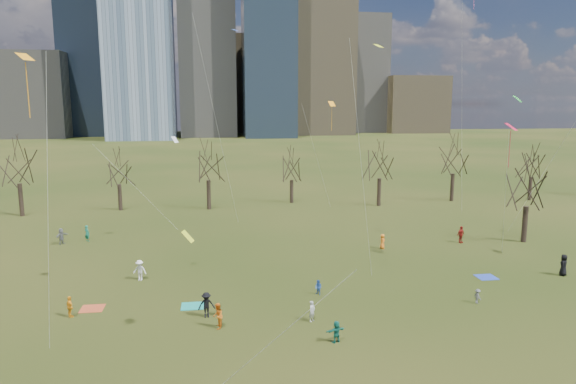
{
  "coord_description": "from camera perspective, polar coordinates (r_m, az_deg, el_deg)",
  "views": [
    {
      "loc": [
        -6.11,
        -30.37,
        14.36
      ],
      "look_at": [
        0.0,
        12.0,
        7.0
      ],
      "focal_mm": 32.0,
      "sensor_mm": 36.0,
      "label": 1
    }
  ],
  "objects": [
    {
      "name": "ground",
      "position": [
        34.14,
        2.98,
        -15.13
      ],
      "size": [
        500.0,
        500.0,
        0.0
      ],
      "primitive_type": "plane",
      "color": "black",
      "rests_on": "ground"
    },
    {
      "name": "downtown_skyline",
      "position": [
        242.3,
        -7.57,
        15.51
      ],
      "size": [
        212.5,
        78.0,
        118.0
      ],
      "color": "slate",
      "rests_on": "ground"
    },
    {
      "name": "bare_tree_row",
      "position": [
        68.36,
        -3.09,
        2.82
      ],
      "size": [
        113.04,
        29.8,
        9.5
      ],
      "color": "black",
      "rests_on": "ground"
    },
    {
      "name": "blanket_teal",
      "position": [
        38.41,
        -10.57,
        -12.35
      ],
      "size": [
        1.6,
        1.5,
        0.03
      ],
      "primitive_type": "cube",
      "color": "teal",
      "rests_on": "ground"
    },
    {
      "name": "blanket_navy",
      "position": [
        46.7,
        21.17,
        -8.81
      ],
      "size": [
        1.6,
        1.5,
        0.03
      ],
      "primitive_type": "cube",
      "color": "#243FAA",
      "rests_on": "ground"
    },
    {
      "name": "blanket_crimson",
      "position": [
        39.88,
        -20.91,
        -12.0
      ],
      "size": [
        1.6,
        1.5,
        0.03
      ],
      "primitive_type": "cube",
      "color": "#BC4825",
      "rests_on": "ground"
    },
    {
      "name": "person_1",
      "position": [
        35.19,
        2.69,
        -13.08
      ],
      "size": [
        0.61,
        0.6,
        1.42
      ],
      "primitive_type": "imported",
      "rotation": [
        0.0,
        0.0,
        0.77
      ],
      "color": "silver",
      "rests_on": "ground"
    },
    {
      "name": "person_3",
      "position": [
        40.57,
        20.32,
        -10.79
      ],
      "size": [
        0.5,
        0.75,
        1.08
      ],
      "primitive_type": "imported",
      "rotation": [
        0.0,
        0.0,
        1.72
      ],
      "color": "slate",
      "rests_on": "ground"
    },
    {
      "name": "person_4",
      "position": [
        38.68,
        -23.07,
        -11.66
      ],
      "size": [
        0.83,
        0.92,
        1.5
      ],
      "primitive_type": "imported",
      "rotation": [
        0.0,
        0.0,
        2.23
      ],
      "color": "#FAA41B",
      "rests_on": "ground"
    },
    {
      "name": "person_5",
      "position": [
        32.47,
        5.4,
        -15.2
      ],
      "size": [
        1.33,
        0.76,
        1.37
      ],
      "primitive_type": "imported",
      "rotation": [
        0.0,
        0.0,
        3.44
      ],
      "color": "#19705E",
      "rests_on": "ground"
    },
    {
      "name": "person_6",
      "position": [
        49.62,
        28.3,
        -7.16
      ],
      "size": [
        1.05,
        1.06,
        1.84
      ],
      "primitive_type": "imported",
      "rotation": [
        0.0,
        0.0,
        3.95
      ],
      "color": "black",
      "rests_on": "ground"
    },
    {
      "name": "person_8",
      "position": [
        39.76,
        3.4,
        -10.54
      ],
      "size": [
        0.7,
        0.71,
        1.16
      ],
      "primitive_type": "imported",
      "rotation": [
        0.0,
        0.0,
        5.42
      ],
      "color": "#2A57B6",
      "rests_on": "ground"
    },
    {
      "name": "person_9",
      "position": [
        44.39,
        -16.15,
        -8.35
      ],
      "size": [
        1.24,
        0.92,
        1.72
      ],
      "primitive_type": "imported",
      "rotation": [
        0.0,
        0.0,
        6.01
      ],
      "color": "white",
      "rests_on": "ground"
    },
    {
      "name": "person_10",
      "position": [
        56.76,
        18.66,
        -4.49
      ],
      "size": [
        1.13,
        0.86,
        1.78
      ],
      "primitive_type": "imported",
      "rotation": [
        0.0,
        0.0,
        0.47
      ],
      "color": "#A01B16",
      "rests_on": "ground"
    },
    {
      "name": "person_11",
      "position": [
        58.33,
        -23.88,
        -4.5
      ],
      "size": [
        1.21,
        1.58,
        1.67
      ],
      "primitive_type": "imported",
      "rotation": [
        0.0,
        0.0,
        1.04
      ],
      "color": "slate",
      "rests_on": "ground"
    },
    {
      "name": "person_12",
      "position": [
        52.54,
        10.44,
        -5.42
      ],
      "size": [
        0.53,
        0.77,
        1.5
      ],
      "primitive_type": "imported",
      "rotation": [
        0.0,
        0.0,
        1.5
      ],
      "color": "orange",
      "rests_on": "ground"
    },
    {
      "name": "person_13",
      "position": [
        58.4,
        -21.43,
        -4.29
      ],
      "size": [
        0.75,
        0.72,
        1.73
      ],
      "primitive_type": "imported",
      "rotation": [
        0.0,
        0.0,
        2.47
      ],
      "color": "#1B7D61",
      "rests_on": "ground"
    },
    {
      "name": "person_14",
      "position": [
        34.37,
        -7.82,
        -13.49
      ],
      "size": [
        0.73,
        0.89,
        1.69
      ],
      "primitive_type": "imported",
      "rotation": [
        0.0,
        0.0,
        4.6
      ],
      "color": "orange",
      "rests_on": "ground"
    },
    {
      "name": "person_15",
      "position": [
        36.11,
        -9.04,
        -12.28
      ],
      "size": [
        1.22,
        0.79,
        1.77
      ],
      "primitive_type": "imported",
      "rotation": [
        0.0,
        0.0,
        0.12
      ],
      "color": "black",
      "rests_on": "ground"
    },
    {
      "name": "kites_airborne",
      "position": [
        42.76,
        0.93,
        5.99
      ],
      "size": [
        57.87,
        47.87,
        26.63
      ],
      "color": "#FF9F15",
      "rests_on": "ground"
    }
  ]
}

